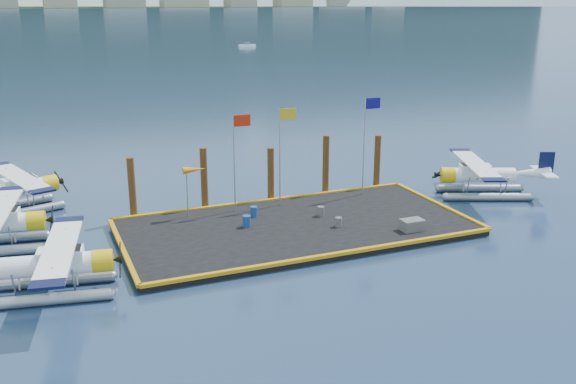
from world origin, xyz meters
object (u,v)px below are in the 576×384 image
at_px(piling_3, 326,167).
at_px(drum_2, 321,211).
at_px(seaplane_a, 53,268).
at_px(drum_0, 247,221).
at_px(windsock, 194,171).
at_px(piling_4, 377,163).
at_px(seaplane_d, 480,177).
at_px(piling_1, 204,180).
at_px(drum_1, 339,222).
at_px(piling_0, 132,190).
at_px(crate, 412,225).
at_px(flagpole_red, 237,148).
at_px(drum_5, 254,212).
at_px(flagpole_blue, 367,132).
at_px(flagpole_yellow, 283,142).
at_px(seaplane_c, 15,192).
at_px(piling_2, 271,176).

bearing_deg(piling_3, drum_2, -118.67).
bearing_deg(drum_2, piling_3, 61.33).
bearing_deg(seaplane_a, drum_0, 122.11).
relative_size(windsock, piling_4, 0.78).
relative_size(seaplane_a, piling_3, 2.04).
height_order(drum_0, windsock, windsock).
bearing_deg(seaplane_d, piling_1, 100.32).
distance_m(drum_1, piling_4, 9.33).
bearing_deg(drum_0, piling_0, 140.66).
bearing_deg(crate, windsock, 146.15).
bearing_deg(seaplane_a, piling_4, 122.45).
xyz_separation_m(flagpole_red, piling_3, (6.79, 1.60, -2.25)).
height_order(drum_0, crate, drum_0).
bearing_deg(drum_5, flagpole_red, 107.39).
distance_m(flagpole_blue, piling_3, 3.72).
bearing_deg(flagpole_blue, drum_5, -169.80).
relative_size(flagpole_yellow, flagpole_blue, 0.95).
xyz_separation_m(seaplane_a, piling_4, (22.06, 8.99, 0.65)).
relative_size(seaplane_a, drum_2, 14.60).
xyz_separation_m(seaplane_c, piling_2, (15.65, -4.40, 0.53)).
bearing_deg(seaplane_c, piling_0, 38.49).
xyz_separation_m(seaplane_c, drum_1, (17.29, -11.09, -0.69)).
distance_m(seaplane_a, piling_1, 13.15).
xyz_separation_m(drum_1, flagpole_yellow, (-1.44, 5.09, 3.83)).
relative_size(flagpole_red, piling_1, 1.43).
relative_size(drum_5, piling_2, 0.17).
distance_m(piling_0, piling_1, 4.50).
xyz_separation_m(seaplane_a, piling_2, (14.06, 8.99, 0.55)).
bearing_deg(piling_3, piling_4, 0.00).
relative_size(flagpole_blue, windsock, 2.08).
relative_size(piling_2, piling_3, 0.88).
bearing_deg(drum_0, piling_3, 32.66).
xyz_separation_m(drum_2, crate, (3.76, -4.25, 0.02)).
distance_m(seaplane_a, piling_3, 20.19).
distance_m(flagpole_red, piling_3, 7.33).
bearing_deg(seaplane_d, seaplane_a, 122.72).
distance_m(windsock, piling_4, 13.68).
relative_size(drum_0, piling_3, 0.16).
distance_m(piling_1, piling_2, 4.50).
distance_m(crate, windsock, 13.22).
height_order(drum_5, piling_4, piling_4).
bearing_deg(seaplane_c, drum_1, 39.29).
height_order(seaplane_a, flagpole_red, flagpole_red).
height_order(flagpole_yellow, piling_2, flagpole_yellow).
height_order(seaplane_d, crate, seaplane_d).
xyz_separation_m(seaplane_a, flagpole_red, (11.27, 7.39, 3.04)).
relative_size(seaplane_a, drum_1, 15.73).
distance_m(seaplane_d, flagpole_blue, 8.63).
xyz_separation_m(flagpole_blue, piling_2, (-6.20, 1.60, -2.79)).
distance_m(drum_5, piling_4, 10.85).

